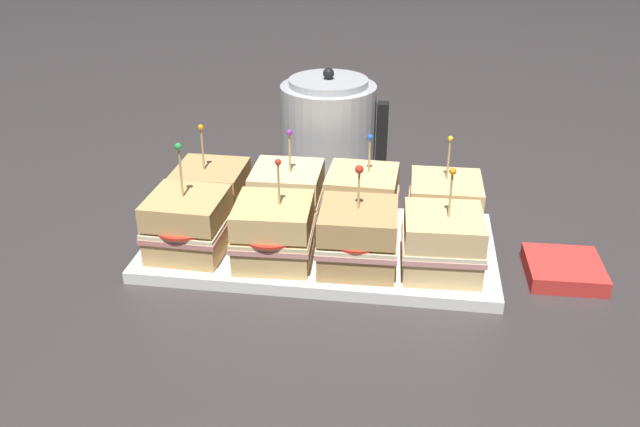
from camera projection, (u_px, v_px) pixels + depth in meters
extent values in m
plane|color=#383333|center=(320.00, 251.00, 1.05)|extent=(6.00, 6.00, 0.00)
cube|color=white|center=(320.00, 249.00, 1.04)|extent=(0.53, 0.26, 0.01)
cube|color=white|center=(320.00, 244.00, 1.04)|extent=(0.53, 0.26, 0.01)
cube|color=tan|center=(190.00, 241.00, 1.00)|extent=(0.11, 0.11, 0.04)
cube|color=tan|center=(188.00, 227.00, 0.99)|extent=(0.12, 0.12, 0.01)
cube|color=beige|center=(188.00, 223.00, 0.99)|extent=(0.11, 0.11, 0.01)
cylinder|color=red|center=(184.00, 226.00, 0.97)|extent=(0.08, 0.08, 0.00)
cube|color=tan|center=(187.00, 208.00, 0.98)|extent=(0.11, 0.11, 0.04)
cylinder|color=tan|center=(181.00, 174.00, 0.95)|extent=(0.00, 0.01, 0.09)
sphere|color=green|center=(178.00, 146.00, 0.94)|extent=(0.01, 0.01, 0.01)
cube|color=tan|center=(274.00, 249.00, 0.98)|extent=(0.11, 0.11, 0.04)
cube|color=tan|center=(274.00, 235.00, 0.97)|extent=(0.12, 0.12, 0.01)
cube|color=beige|center=(274.00, 231.00, 0.97)|extent=(0.12, 0.12, 0.01)
cylinder|color=red|center=(271.00, 234.00, 0.95)|extent=(0.08, 0.08, 0.00)
cube|color=#E0B771|center=(273.00, 215.00, 0.96)|extent=(0.11, 0.11, 0.04)
cylinder|color=tan|center=(279.00, 187.00, 0.93)|extent=(0.00, 0.01, 0.08)
sphere|color=red|center=(278.00, 162.00, 0.92)|extent=(0.01, 0.01, 0.01)
cube|color=tan|center=(358.00, 254.00, 0.97)|extent=(0.11, 0.11, 0.04)
cube|color=tan|center=(358.00, 241.00, 0.96)|extent=(0.12, 0.12, 0.01)
cube|color=beige|center=(358.00, 236.00, 0.95)|extent=(0.11, 0.11, 0.01)
cylinder|color=red|center=(357.00, 239.00, 0.93)|extent=(0.08, 0.08, 0.00)
cube|color=tan|center=(359.00, 220.00, 0.94)|extent=(0.11, 0.11, 0.04)
cylinder|color=tan|center=(359.00, 192.00, 0.92)|extent=(0.00, 0.01, 0.07)
sphere|color=red|center=(359.00, 169.00, 0.91)|extent=(0.01, 0.01, 0.01)
cube|color=#DBB77A|center=(441.00, 258.00, 0.96)|extent=(0.11, 0.11, 0.04)
cube|color=tan|center=(442.00, 245.00, 0.95)|extent=(0.12, 0.12, 0.01)
cube|color=beige|center=(442.00, 241.00, 0.94)|extent=(0.11, 0.11, 0.01)
cube|color=#E8C281|center=(444.00, 227.00, 0.93)|extent=(0.11, 0.11, 0.04)
cylinder|color=tan|center=(450.00, 197.00, 0.91)|extent=(0.00, 0.01, 0.08)
sphere|color=orange|center=(453.00, 171.00, 0.89)|extent=(0.01, 0.01, 0.01)
cube|color=tan|center=(213.00, 206.00, 1.10)|extent=(0.11, 0.11, 0.04)
cube|color=tan|center=(212.00, 194.00, 1.09)|extent=(0.11, 0.11, 0.01)
cube|color=beige|center=(211.00, 190.00, 1.09)|extent=(0.11, 0.11, 0.01)
cube|color=tan|center=(210.00, 178.00, 1.08)|extent=(0.11, 0.11, 0.04)
cylinder|color=tan|center=(203.00, 151.00, 1.05)|extent=(0.00, 0.00, 0.08)
sphere|color=orange|center=(201.00, 127.00, 1.04)|extent=(0.01, 0.01, 0.01)
cube|color=beige|center=(288.00, 211.00, 1.09)|extent=(0.11, 0.11, 0.04)
cube|color=tan|center=(287.00, 198.00, 1.08)|extent=(0.11, 0.11, 0.01)
cube|color=beige|center=(287.00, 194.00, 1.08)|extent=(0.11, 0.11, 0.01)
cylinder|color=red|center=(285.00, 196.00, 1.06)|extent=(0.08, 0.08, 0.00)
cube|color=beige|center=(287.00, 180.00, 1.07)|extent=(0.11, 0.11, 0.04)
cylinder|color=tan|center=(290.00, 155.00, 1.04)|extent=(0.00, 0.00, 0.08)
sphere|color=purple|center=(289.00, 132.00, 1.02)|extent=(0.01, 0.01, 0.01)
cube|color=#DBB77A|center=(361.00, 215.00, 1.08)|extent=(0.11, 0.11, 0.04)
cube|color=tan|center=(362.00, 202.00, 1.07)|extent=(0.12, 0.12, 0.01)
cube|color=beige|center=(362.00, 198.00, 1.06)|extent=(0.11, 0.11, 0.01)
cylinder|color=red|center=(361.00, 200.00, 1.04)|extent=(0.07, 0.07, 0.00)
cube|color=#E8C281|center=(362.00, 184.00, 1.05)|extent=(0.11, 0.11, 0.04)
cylinder|color=tan|center=(369.00, 157.00, 1.04)|extent=(0.00, 0.01, 0.07)
sphere|color=blue|center=(370.00, 137.00, 1.02)|extent=(0.01, 0.01, 0.01)
cube|color=#DBB77A|center=(443.00, 220.00, 1.06)|extent=(0.11, 0.11, 0.04)
cube|color=tan|center=(444.00, 208.00, 1.05)|extent=(0.11, 0.11, 0.01)
cube|color=beige|center=(445.00, 204.00, 1.05)|extent=(0.11, 0.11, 0.01)
cube|color=#E8C281|center=(446.00, 191.00, 1.04)|extent=(0.11, 0.11, 0.04)
cylinder|color=tan|center=(448.00, 162.00, 1.02)|extent=(0.00, 0.00, 0.08)
sphere|color=yellow|center=(451.00, 139.00, 1.00)|extent=(0.01, 0.01, 0.01)
cylinder|color=#B7BABF|center=(328.00, 134.00, 1.25)|extent=(0.17, 0.17, 0.18)
cylinder|color=#B7BABF|center=(329.00, 82.00, 1.21)|extent=(0.14, 0.14, 0.01)
sphere|color=black|center=(329.00, 73.00, 1.20)|extent=(0.02, 0.02, 0.02)
cube|color=black|center=(382.00, 132.00, 1.23)|extent=(0.02, 0.02, 0.11)
cube|color=red|center=(564.00, 269.00, 0.98)|extent=(0.11, 0.11, 0.02)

